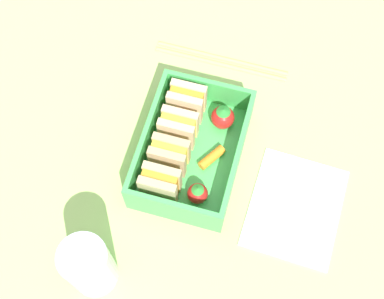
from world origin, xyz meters
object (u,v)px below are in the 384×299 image
strawberry_far_left (223,117)px  chopstick_pair (223,60)px  strawberry_left (198,193)px  folded_napkin (295,207)px  sandwich_center_left (170,155)px  sandwich_center_right (187,102)px  sandwich_left (160,184)px  sandwich_center (178,128)px  drinking_glass (89,266)px  carrot_stick_far_left (212,155)px

strawberry_far_left → chopstick_pair: 10.50cm
strawberry_left → folded_napkin: 12.36cm
sandwich_center_left → sandwich_center_right: size_ratio=1.00×
sandwich_left → sandwich_center: (7.71, 0.00, 0.00)cm
sandwich_left → sandwich_center_left: same height
sandwich_center → chopstick_pair: sandwich_center is taller
sandwich_left → strawberry_left: sandwich_left is taller
sandwich_center_left → chopstick_pair: bearing=-8.3°
sandwich_center_left → sandwich_center: (3.86, 0.00, 0.00)cm
sandwich_center → sandwich_center_right: size_ratio=1.00×
sandwich_center → sandwich_center_right: 3.86cm
strawberry_left → folded_napkin: size_ratio=0.23×
strawberry_left → folded_napkin: bearing=-79.0°
sandwich_center → strawberry_far_left: sandwich_center is taller
sandwich_center → strawberry_far_left: 6.06cm
folded_napkin → strawberry_left: bearing=101.0°
chopstick_pair → strawberry_far_left: bearing=-166.6°
sandwich_left → strawberry_far_left: (11.18, -4.88, -0.92)cm
folded_napkin → drinking_glass: bearing=124.5°
strawberry_far_left → folded_napkin: strawberry_far_left is taller
carrot_stick_far_left → strawberry_far_left: (5.09, -0.02, 1.04)cm
chopstick_pair → folded_napkin: 22.98cm
sandwich_center_left → drinking_glass: (-15.45, 4.55, 0.90)cm
sandwich_center → drinking_glass: 19.86cm
strawberry_far_left → chopstick_pair: strawberry_far_left is taller
sandwich_center → sandwich_center_right: same height
sandwich_center_left → carrot_stick_far_left: (2.24, -4.86, -1.95)cm
strawberry_far_left → chopstick_pair: (9.93, 2.36, -2.48)cm
sandwich_left → folded_napkin: 16.99cm
drinking_glass → folded_napkin: 25.78cm
sandwich_center_left → folded_napkin: 16.80cm
drinking_glass → strawberry_far_left: bearing=-22.5°
sandwich_left → carrot_stick_far_left: size_ratio=1.38×
sandwich_left → folded_napkin: (2.78, -16.38, -3.55)cm
chopstick_pair → drinking_glass: size_ratio=2.02×
sandwich_center → strawberry_left: size_ratio=1.63×
sandwich_left → chopstick_pair: (21.11, -2.53, -3.40)cm
strawberry_far_left → folded_napkin: size_ratio=0.27×
sandwich_left → sandwich_center: bearing=0.0°
sandwich_left → carrot_stick_far_left: 8.04cm
sandwich_center → drinking_glass: bearing=166.7°
sandwich_center_left → drinking_glass: drinking_glass is taller
carrot_stick_far_left → drinking_glass: drinking_glass is taller
folded_napkin → sandwich_center_right: bearing=61.8°
folded_napkin → sandwich_center_left: bearing=86.2°
sandwich_center → folded_napkin: (-4.94, -16.38, -3.55)cm
strawberry_left → folded_napkin: strawberry_left is taller
sandwich_center_right → drinking_glass: drinking_glass is taller
strawberry_left → folded_napkin: (2.31, -11.90, -2.39)cm
sandwich_center_left → carrot_stick_far_left: bearing=-65.3°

